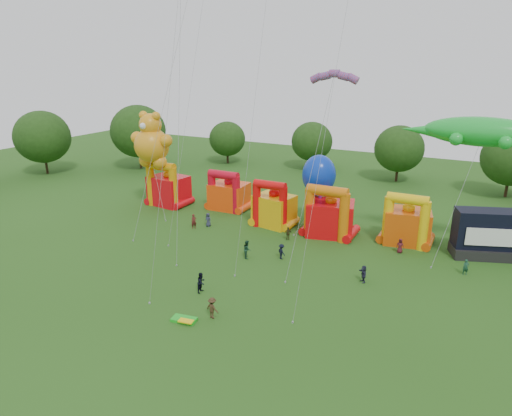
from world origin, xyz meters
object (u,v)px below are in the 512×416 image
at_px(spectator_0, 208,220).
at_px(stage_trailer, 494,235).
at_px(gecko_kite, 467,174).
at_px(bouncy_castle_0, 168,188).
at_px(octopus_kite, 316,186).
at_px(spectator_4, 288,233).
at_px(teddy_bear_kite, 155,165).
at_px(bouncy_castle_2, 273,208).

bearing_deg(spectator_0, stage_trailer, 11.48).
bearing_deg(gecko_kite, bouncy_castle_0, 178.73).
bearing_deg(gecko_kite, stage_trailer, 30.17).
height_order(bouncy_castle_0, octopus_kite, octopus_kite).
relative_size(bouncy_castle_0, spectator_4, 4.15).
xyz_separation_m(teddy_bear_kite, spectator_4, (20.50, -1.70, -5.72)).
bearing_deg(teddy_bear_kite, stage_trailer, 5.36).
distance_m(stage_trailer, teddy_bear_kite, 41.97).
distance_m(bouncy_castle_0, teddy_bear_kite, 4.92).
xyz_separation_m(bouncy_castle_2, spectator_0, (-7.11, -4.11, -1.45)).
relative_size(teddy_bear_kite, gecko_kite, 0.92).
xyz_separation_m(octopus_kite, spectator_4, (-1.19, -5.63, -4.55)).
distance_m(bouncy_castle_2, teddy_bear_kite, 17.48).
bearing_deg(spectator_4, bouncy_castle_2, -74.31).
height_order(teddy_bear_kite, spectator_0, teddy_bear_kite).
distance_m(bouncy_castle_0, spectator_0, 11.39).
bearing_deg(stage_trailer, bouncy_castle_0, -178.50).
bearing_deg(bouncy_castle_2, octopus_kite, 22.68).
bearing_deg(spectator_4, stage_trailer, 165.43).
bearing_deg(octopus_kite, gecko_kite, -6.82).
height_order(bouncy_castle_0, spectator_4, bouncy_castle_0).
relative_size(bouncy_castle_0, stage_trailer, 0.76).
xyz_separation_m(spectator_0, spectator_4, (10.74, 0.50, -0.09)).
height_order(teddy_bear_kite, gecko_kite, gecko_kite).
xyz_separation_m(bouncy_castle_0, stage_trailer, (41.95, 1.10, 0.02)).
distance_m(bouncy_castle_2, gecko_kite, 22.41).
height_order(octopus_kite, spectator_0, octopus_kite).
bearing_deg(spectator_4, gecko_kite, 162.18).
bearing_deg(spectator_4, teddy_bear_kite, -34.18).
relative_size(bouncy_castle_0, spectator_0, 3.74).
bearing_deg(spectator_0, teddy_bear_kite, 167.94).
bearing_deg(bouncy_castle_0, teddy_bear_kite, -82.80).
bearing_deg(bouncy_castle_0, spectator_4, -12.18).
xyz_separation_m(octopus_kite, spectator_0, (-11.93, -6.12, -4.46)).
bearing_deg(stage_trailer, gecko_kite, -149.83).
bearing_deg(stage_trailer, spectator_0, -169.15).
xyz_separation_m(bouncy_castle_2, stage_trailer, (24.73, 1.99, 0.17)).
relative_size(octopus_kite, spectator_4, 5.84).
xyz_separation_m(bouncy_castle_0, teddy_bear_kite, (0.35, -2.80, 4.03)).
bearing_deg(teddy_bear_kite, bouncy_castle_2, 6.46).
bearing_deg(spectator_0, octopus_kite, 27.82).
relative_size(teddy_bear_kite, octopus_kite, 1.48).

